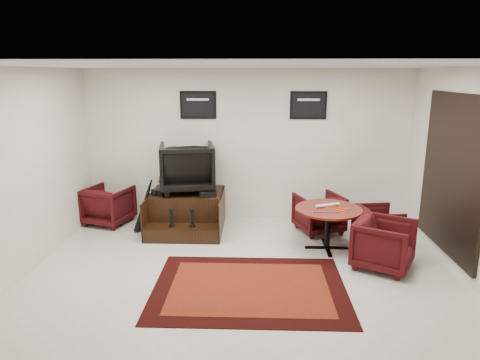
% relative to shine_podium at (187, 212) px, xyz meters
% --- Properties ---
extents(ground, '(6.00, 6.00, 0.00)m').
position_rel_shine_podium_xyz_m(ground, '(1.06, -1.87, -0.30)').
color(ground, silver).
rests_on(ground, ground).
extents(room_shell, '(6.02, 5.02, 2.81)m').
position_rel_shine_podium_xyz_m(room_shell, '(1.46, -1.75, 1.48)').
color(room_shell, white).
rests_on(room_shell, ground).
extents(area_rug, '(2.49, 1.87, 0.01)m').
position_rel_shine_podium_xyz_m(area_rug, '(1.15, -2.19, -0.30)').
color(area_rug, black).
rests_on(area_rug, ground).
extents(shine_podium, '(1.28, 1.32, 0.66)m').
position_rel_shine_podium_xyz_m(shine_podium, '(0.00, 0.00, 0.00)').
color(shine_podium, black).
rests_on(shine_podium, ground).
extents(shine_chair, '(1.07, 1.02, 0.96)m').
position_rel_shine_podium_xyz_m(shine_chair, '(0.00, 0.14, 0.83)').
color(shine_chair, black).
rests_on(shine_chair, shine_podium).
extents(shoes_pair, '(0.30, 0.33, 0.10)m').
position_rel_shine_podium_xyz_m(shoes_pair, '(-0.44, -0.09, 0.41)').
color(shoes_pair, black).
rests_on(shoes_pair, shine_podium).
extents(polish_kit, '(0.32, 0.27, 0.10)m').
position_rel_shine_podium_xyz_m(polish_kit, '(0.39, -0.21, 0.40)').
color(polish_kit, black).
rests_on(polish_kit, shine_podium).
extents(umbrella_black, '(0.35, 0.13, 0.94)m').
position_rel_shine_podium_xyz_m(umbrella_black, '(-0.72, -0.23, 0.16)').
color(umbrella_black, black).
rests_on(umbrella_black, ground).
extents(umbrella_hooked, '(0.35, 0.13, 0.93)m').
position_rel_shine_podium_xyz_m(umbrella_hooked, '(-0.75, -0.02, 0.16)').
color(umbrella_hooked, black).
rests_on(umbrella_hooked, ground).
extents(armchair_side, '(0.92, 0.89, 0.77)m').
position_rel_shine_podium_xyz_m(armchair_side, '(-1.49, 0.20, 0.08)').
color(armchair_side, black).
rests_on(armchair_side, ground).
extents(meeting_table, '(1.03, 1.03, 0.67)m').
position_rel_shine_podium_xyz_m(meeting_table, '(2.36, -0.85, 0.28)').
color(meeting_table, '#4F120B').
rests_on(meeting_table, ground).
extents(table_chair_back, '(0.91, 0.89, 0.74)m').
position_rel_shine_podium_xyz_m(table_chair_back, '(2.33, -0.08, 0.07)').
color(table_chair_back, black).
rests_on(table_chair_back, ground).
extents(table_chair_window, '(0.69, 0.73, 0.67)m').
position_rel_shine_podium_xyz_m(table_chair_window, '(3.22, -0.56, 0.03)').
color(table_chair_window, black).
rests_on(table_chair_window, ground).
extents(table_chair_corner, '(0.99, 1.01, 0.78)m').
position_rel_shine_podium_xyz_m(table_chair_corner, '(3.04, -1.51, 0.09)').
color(table_chair_corner, black).
rests_on(table_chair_corner, ground).
extents(paper_roll, '(0.41, 0.20, 0.05)m').
position_rel_shine_podium_xyz_m(paper_roll, '(2.35, -0.77, 0.39)').
color(paper_roll, silver).
rests_on(paper_roll, meeting_table).
extents(table_clutter, '(0.55, 0.39, 0.01)m').
position_rel_shine_podium_xyz_m(table_clutter, '(2.40, -0.90, 0.37)').
color(table_clutter, '#F74F0D').
rests_on(table_clutter, meeting_table).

